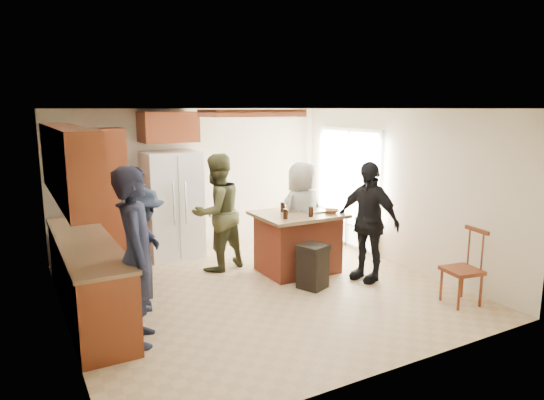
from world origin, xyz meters
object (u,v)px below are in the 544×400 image
refrigerator (173,205)px  person_counter (142,249)px  person_behind_left (217,212)px  spindle_chair (463,270)px  person_side_right (368,221)px  person_front_left (137,256)px  person_behind_right (302,214)px  kitchen_island (298,242)px  trash_bin (313,266)px

refrigerator → person_counter: bearing=-117.2°
refrigerator → person_behind_left: bearing=-68.5°
spindle_chair → person_side_right: bearing=110.1°
person_behind_left → refrigerator: bearing=-85.3°
person_side_right → person_behind_left: bearing=-145.8°
person_behind_left → person_counter: size_ratio=1.17×
person_front_left → refrigerator: size_ratio=1.07×
refrigerator → person_behind_right: bearing=-41.9°
spindle_chair → refrigerator: bearing=124.5°
person_behind_right → kitchen_island: 0.47m
refrigerator → kitchen_island: size_ratio=1.41×
person_behind_right → spindle_chair: (0.97, -2.34, -0.39)m
kitchen_island → trash_bin: kitchen_island is taller
person_front_left → person_behind_left: bearing=-26.3°
refrigerator → kitchen_island: bearing=-49.7°
person_side_right → person_front_left: bearing=-99.4°
person_counter → trash_bin: bearing=-89.0°
person_front_left → refrigerator: (1.28, 2.84, -0.06)m
person_behind_right → trash_bin: (-0.41, -0.93, -0.52)m
person_behind_left → spindle_chair: bearing=111.6°
person_counter → kitchen_island: bearing=-71.6°
person_front_left → person_behind_right: person_front_left is taller
person_behind_left → person_counter: bearing=17.8°
kitchen_island → spindle_chair: (1.19, -2.12, -0.02)m
person_behind_left → refrigerator: 1.08m
person_behind_left → kitchen_island: size_ratio=1.43×
person_behind_left → person_behind_right: bearing=142.2°
person_behind_right → person_side_right: bearing=108.2°
kitchen_island → person_behind_right: bearing=44.9°
person_front_left → person_side_right: (3.42, 0.35, -0.08)m
person_side_right → trash_bin: 1.06m
refrigerator → spindle_chair: size_ratio=1.81×
person_side_right → kitchen_island: person_side_right is taller
person_behind_right → trash_bin: person_behind_right is taller
person_side_right → trash_bin: bearing=-110.2°
trash_bin → spindle_chair: (1.38, -1.41, 0.13)m
person_counter → kitchen_island: 2.49m
person_side_right → person_counter: 3.20m
person_counter → trash_bin: (2.26, -0.44, -0.46)m
person_counter → refrigerator: refrigerator is taller
person_front_left → kitchen_island: (2.72, 1.15, -0.49)m
person_side_right → kitchen_island: (-0.70, 0.79, -0.41)m
person_side_right → trash_bin: size_ratio=2.80×
trash_bin → person_behind_left: bearing=121.0°
person_front_left → kitchen_island: 2.99m
person_front_left → person_counter: 0.92m
trash_bin → person_front_left: bearing=-170.4°
person_behind_left → trash_bin: person_behind_left is taller
person_front_left → trash_bin: bearing=-64.4°
person_front_left → spindle_chair: size_ratio=1.94×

